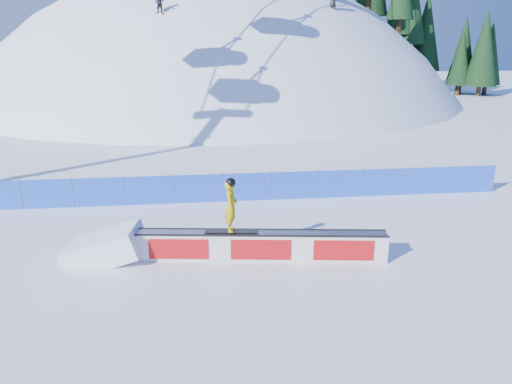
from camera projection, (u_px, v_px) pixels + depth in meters
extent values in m
plane|color=white|center=(260.00, 243.00, 16.71)|extent=(160.00, 160.00, 0.00)
sphere|color=white|center=(217.00, 244.00, 61.89)|extent=(64.00, 64.00, 64.00)
cylinder|color=#352415|center=(385.00, 16.00, 52.58)|extent=(0.50, 0.50, 1.40)
cylinder|color=#352415|center=(402.00, 31.00, 53.64)|extent=(0.50, 0.50, 1.40)
cylinder|color=#352415|center=(410.00, 40.00, 54.02)|extent=(0.50, 0.50, 1.40)
cone|color=black|center=(413.00, 5.00, 52.94)|extent=(2.65, 2.65, 6.01)
cylinder|color=#352415|center=(402.00, 36.00, 55.27)|extent=(0.50, 0.50, 1.40)
cylinder|color=#352415|center=(421.00, 62.00, 57.65)|extent=(0.50, 0.50, 1.40)
cone|color=black|center=(426.00, 12.00, 56.00)|extent=(4.35, 4.35, 9.89)
cylinder|color=#352415|center=(418.00, 68.00, 59.74)|extent=(0.50, 0.50, 1.40)
cone|color=black|center=(421.00, 35.00, 58.62)|extent=(2.77, 2.77, 6.30)
cylinder|color=#352415|center=(442.00, 90.00, 58.15)|extent=(0.50, 0.50, 1.40)
cone|color=black|center=(447.00, 49.00, 56.76)|extent=(3.55, 3.55, 8.06)
cylinder|color=#352415|center=(469.00, 93.00, 54.83)|extent=(0.50, 0.50, 1.40)
cone|color=black|center=(473.00, 57.00, 53.66)|extent=(2.90, 2.90, 6.59)
cylinder|color=#352415|center=(482.00, 91.00, 57.28)|extent=(0.50, 0.50, 1.40)
cone|color=black|center=(489.00, 43.00, 55.70)|extent=(4.12, 4.12, 9.36)
cylinder|color=#352415|center=(489.00, 90.00, 58.05)|extent=(0.50, 0.50, 1.40)
cone|color=black|center=(494.00, 54.00, 56.84)|extent=(3.02, 3.02, 6.87)
cube|color=blue|center=(247.00, 187.00, 20.80)|extent=(22.00, 0.03, 1.20)
cylinder|color=#404A73|center=(21.00, 194.00, 19.76)|extent=(0.05, 0.05, 1.30)
cylinder|color=#404A73|center=(73.00, 192.00, 19.99)|extent=(0.05, 0.05, 1.30)
cylinder|color=#404A73|center=(124.00, 190.00, 20.21)|extent=(0.05, 0.05, 1.30)
cylinder|color=#404A73|center=(174.00, 188.00, 20.44)|extent=(0.05, 0.05, 1.30)
cylinder|color=#404A73|center=(223.00, 187.00, 20.67)|extent=(0.05, 0.05, 1.30)
cylinder|color=#404A73|center=(270.00, 185.00, 20.89)|extent=(0.05, 0.05, 1.30)
cylinder|color=#404A73|center=(317.00, 184.00, 21.12)|extent=(0.05, 0.05, 1.30)
cylinder|color=#404A73|center=(363.00, 182.00, 21.35)|extent=(0.05, 0.05, 1.30)
cylinder|color=#404A73|center=(407.00, 180.00, 21.57)|extent=(0.05, 0.05, 1.30)
cylinder|color=#404A73|center=(451.00, 179.00, 21.80)|extent=(0.05, 0.05, 1.30)
cylinder|color=#404A73|center=(494.00, 177.00, 22.03)|extent=(0.05, 0.05, 1.30)
cube|color=silver|center=(261.00, 246.00, 15.34)|extent=(7.70, 1.54, 0.87)
cube|color=#9497A2|center=(261.00, 233.00, 15.20)|extent=(7.63, 1.56, 0.04)
cube|color=black|center=(261.00, 236.00, 14.96)|extent=(7.64, 1.09, 0.06)
cube|color=black|center=(261.00, 229.00, 15.44)|extent=(7.64, 1.09, 0.06)
cube|color=red|center=(261.00, 250.00, 15.10)|extent=(7.25, 1.03, 0.65)
cube|color=red|center=(261.00, 243.00, 15.58)|extent=(7.25, 1.03, 0.65)
cube|color=black|center=(231.00, 231.00, 15.20)|extent=(1.65, 0.52, 0.03)
imported|color=#D0A505|center=(231.00, 206.00, 14.96)|extent=(0.47, 0.63, 1.57)
sphere|color=black|center=(231.00, 183.00, 14.74)|extent=(0.29, 0.29, 0.29)
imported|color=black|center=(159.00, 2.00, 36.40)|extent=(1.00, 0.92, 1.65)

